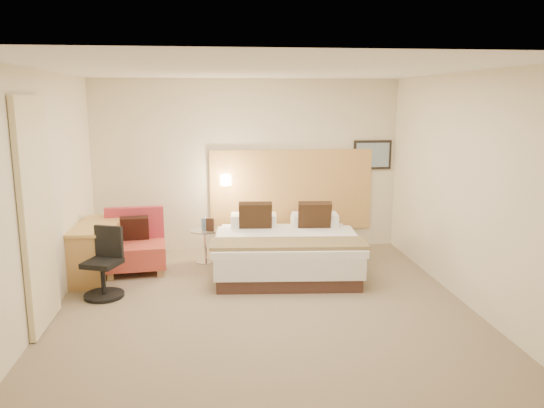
{
  "coord_description": "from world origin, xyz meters",
  "views": [
    {
      "loc": [
        -0.55,
        -5.82,
        2.4
      ],
      "look_at": [
        0.19,
        0.68,
        1.09
      ],
      "focal_mm": 35.0,
      "sensor_mm": 36.0,
      "label": 1
    }
  ],
  "objects": [
    {
      "name": "floor",
      "position": [
        0.0,
        0.0,
        -0.01
      ],
      "size": [
        4.8,
        5.0,
        0.02
      ],
      "primitive_type": "cube",
      "color": "#776650",
      "rests_on": "ground"
    },
    {
      "name": "ceiling",
      "position": [
        0.0,
        0.0,
        2.71
      ],
      "size": [
        4.8,
        5.0,
        0.02
      ],
      "primitive_type": "cube",
      "color": "white",
      "rests_on": "floor"
    },
    {
      "name": "wall_back",
      "position": [
        0.0,
        2.51,
        1.35
      ],
      "size": [
        4.8,
        0.02,
        2.7
      ],
      "primitive_type": "cube",
      "color": "beige",
      "rests_on": "floor"
    },
    {
      "name": "wall_front",
      "position": [
        0.0,
        -2.51,
        1.35
      ],
      "size": [
        4.8,
        0.02,
        2.7
      ],
      "primitive_type": "cube",
      "color": "beige",
      "rests_on": "floor"
    },
    {
      "name": "wall_left",
      "position": [
        -2.41,
        0.0,
        1.35
      ],
      "size": [
        0.02,
        5.0,
        2.7
      ],
      "primitive_type": "cube",
      "color": "beige",
      "rests_on": "floor"
    },
    {
      "name": "wall_right",
      "position": [
        2.41,
        0.0,
        1.35
      ],
      "size": [
        0.02,
        5.0,
        2.7
      ],
      "primitive_type": "cube",
      "color": "beige",
      "rests_on": "floor"
    },
    {
      "name": "headboard_panel",
      "position": [
        0.7,
        2.47,
        0.95
      ],
      "size": [
        2.6,
        0.04,
        1.3
      ],
      "primitive_type": "cube",
      "color": "tan",
      "rests_on": "wall_back"
    },
    {
      "name": "art_frame",
      "position": [
        2.02,
        2.48,
        1.5
      ],
      "size": [
        0.62,
        0.03,
        0.47
      ],
      "primitive_type": "cube",
      "color": "black",
      "rests_on": "wall_back"
    },
    {
      "name": "art_canvas",
      "position": [
        2.02,
        2.46,
        1.5
      ],
      "size": [
        0.54,
        0.01,
        0.39
      ],
      "primitive_type": "cube",
      "color": "gray",
      "rests_on": "wall_back"
    },
    {
      "name": "lamp_arm",
      "position": [
        -0.35,
        2.42,
        1.15
      ],
      "size": [
        0.02,
        0.12,
        0.02
      ],
      "primitive_type": "cylinder",
      "rotation": [
        1.57,
        0.0,
        0.0
      ],
      "color": "silver",
      "rests_on": "wall_back"
    },
    {
      "name": "lamp_shade",
      "position": [
        -0.35,
        2.36,
        1.15
      ],
      "size": [
        0.15,
        0.15,
        0.15
      ],
      "primitive_type": "cube",
      "color": "#FFEDC6",
      "rests_on": "wall_back"
    },
    {
      "name": "curtain",
      "position": [
        -2.36,
        -0.25,
        1.22
      ],
      "size": [
        0.06,
        0.9,
        2.42
      ],
      "primitive_type": "cube",
      "color": "beige",
      "rests_on": "wall_left"
    },
    {
      "name": "bottle_a",
      "position": [
        -0.71,
        1.87,
        0.58
      ],
      "size": [
        0.06,
        0.06,
        0.18
      ],
      "primitive_type": "cylinder",
      "rotation": [
        0.0,
        0.0,
        -0.26
      ],
      "color": "#80A9C5",
      "rests_on": "side_table"
    },
    {
      "name": "bottle_b",
      "position": [
        -0.66,
        1.86,
        0.58
      ],
      "size": [
        0.06,
        0.06,
        0.18
      ],
      "primitive_type": "cylinder",
      "rotation": [
        0.0,
        0.0,
        -0.26
      ],
      "color": "#95C5E6",
      "rests_on": "side_table"
    },
    {
      "name": "menu_folder",
      "position": [
        -0.6,
        1.76,
        0.59
      ],
      "size": [
        0.12,
        0.07,
        0.19
      ],
      "primitive_type": "cube",
      "rotation": [
        0.0,
        0.0,
        -0.26
      ],
      "color": "#341E15",
      "rests_on": "side_table"
    },
    {
      "name": "bed",
      "position": [
        0.45,
        1.29,
        0.31
      ],
      "size": [
        2.08,
        2.04,
        0.95
      ],
      "color": "#3B241D",
      "rests_on": "floor"
    },
    {
      "name": "lounge_chair",
      "position": [
        -1.66,
        1.54,
        0.35
      ],
      "size": [
        0.89,
        0.8,
        0.87
      ],
      "color": "#9F7E4B",
      "rests_on": "floor"
    },
    {
      "name": "side_table",
      "position": [
        -0.68,
        1.82,
        0.27
      ],
      "size": [
        0.54,
        0.54,
        0.49
      ],
      "color": "silver",
      "rests_on": "floor"
    },
    {
      "name": "desk",
      "position": [
        -2.11,
        1.32,
        0.58
      ],
      "size": [
        0.62,
        1.21,
        0.74
      ],
      "color": "tan",
      "rests_on": "floor"
    },
    {
      "name": "desk_chair",
      "position": [
        -1.89,
        0.56,
        0.35
      ],
      "size": [
        0.62,
        0.62,
        0.85
      ],
      "color": "black",
      "rests_on": "floor"
    }
  ]
}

